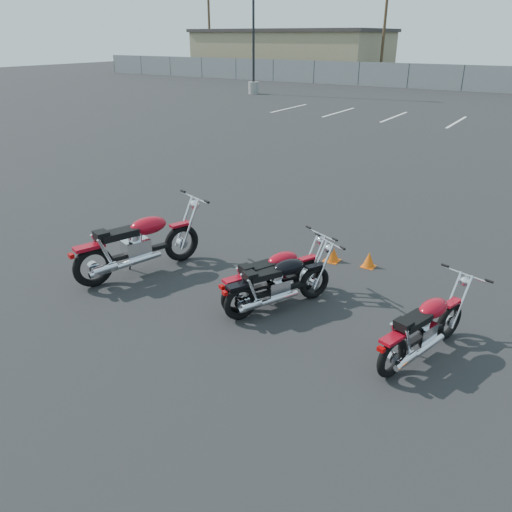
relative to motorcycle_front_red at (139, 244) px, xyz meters
The scene contains 12 objects.
ground 1.95m from the motorcycle_front_red, ahead, with size 120.00×120.00×0.00m, color black.
motorcycle_front_red is the anchor object (origin of this frame).
motorcycle_second_black 2.62m from the motorcycle_front_red, ahead, with size 1.21×1.80×0.92m.
motorcycle_third_red 2.45m from the motorcycle_front_red, ahead, with size 1.12×1.86×0.93m.
motorcycle_rear_red 4.74m from the motorcycle_front_red, ahead, with size 0.92×1.84×0.91m.
training_cone_near 3.99m from the motorcycle_front_red, 36.12° to the left, with size 0.23×0.23×0.28m.
training_cone_extra 3.41m from the motorcycle_front_red, 40.99° to the left, with size 0.27×0.27×0.32m.
light_pole_west 28.64m from the motorcycle_front_red, 118.99° to the left, with size 0.80×0.70×10.37m.
tan_building_west 46.44m from the motorcycle_front_red, 115.70° to the left, with size 18.40×10.40×4.30m.
utility_pole_a 48.12m from the motorcycle_front_red, 125.92° to the left, with size 1.80×0.24×9.00m.
utility_pole_b 41.30m from the motorcycle_front_red, 104.27° to the left, with size 1.80×0.24×9.00m.
parking_line_stripes 19.84m from the motorcycle_front_red, 91.81° to the left, with size 15.12×4.00×0.01m.
Camera 1 is at (3.96, -5.27, 3.74)m, focal length 35.00 mm.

